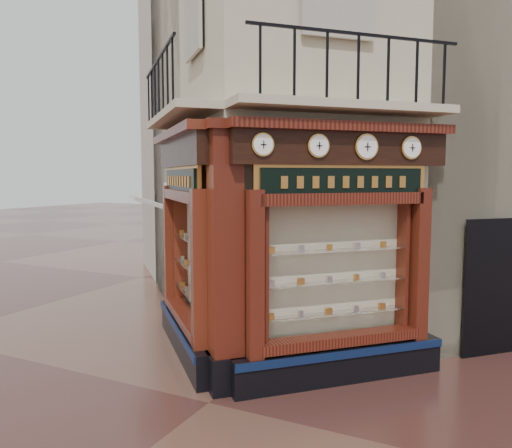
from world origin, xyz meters
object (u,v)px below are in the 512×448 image
Objects in this scene: signboard_left at (181,181)px; signboard_right at (344,182)px; clock_a at (263,145)px; awning at (153,312)px; clock_c at (366,147)px; clock_d at (411,148)px; corner_pilaster at (225,261)px; clock_b at (318,146)px.

signboard_left and signboard_right have the same top height.
clock_a is 0.21× the size of awning.
clock_c reaches higher than signboard_right.
clock_d is (1.71, 1.71, -0.00)m from clock_a.
corner_pilaster reaches higher than clock_a.
signboard_right is (-0.85, -0.69, -0.52)m from clock_d.
clock_b reaches higher than signboard_left.
signboard_right is (5.12, -1.94, 3.10)m from awning.
clock_a is 1.43m from signboard_right.
corner_pilaster is 12.26× the size of clock_a.
corner_pilaster is 1.78m from clock_a.
signboard_right is at bearing 13.03° from clock_b.
clock_a is 0.84× the size of clock_c.
clock_a is 1.63m from clock_c.
signboard_right is (2.92, 0.00, 0.00)m from signboard_left.
clock_b reaches higher than awning.
clock_b is at bearing -18.55° from corner_pilaster.
awning is (-4.27, 2.95, -3.62)m from clock_a.
clock_b is 0.17× the size of signboard_left.
clock_b is at bearing -160.86° from awning.
signboard_right is at bearing -135.00° from signboard_left.
clock_b is 0.17× the size of signboard_right.
signboard_left is at bearing 137.49° from clock_c.
clock_b is at bearing -143.88° from signboard_left.
signboard_right is (1.46, 1.01, 1.15)m from corner_pilaster.
clock_a is 6.33m from awning.
clock_b is 0.71m from signboard_right.
corner_pilaster is at bearing 169.75° from signboard_right.
clock_c is 0.19× the size of signboard_left.
corner_pilaster is 11.72× the size of clock_b.
clock_b is 0.79m from clock_c.
clock_c is 0.78m from clock_d.
clock_a is at bearing -161.14° from signboard_left.
clock_d is (0.55, 0.55, 0.00)m from clock_c.
clock_d reaches higher than signboard_right.
corner_pilaster reaches higher than clock_d.
signboard_left is (-2.07, 1.01, -0.52)m from clock_a.
corner_pilaster is 3.33m from clock_d.
awning is 4.27m from signboard_left.
corner_pilaster reaches higher than clock_b.
clock_b is 0.96× the size of clock_d.
awning is (-4.86, 2.36, -3.62)m from clock_b.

